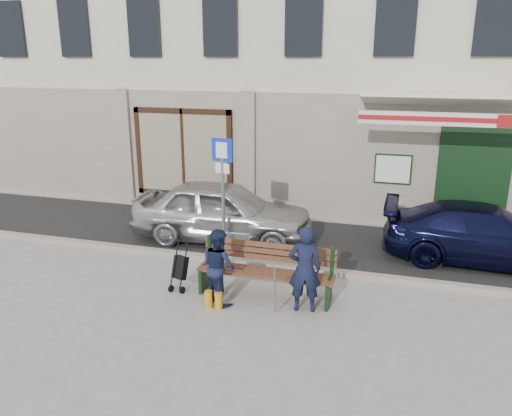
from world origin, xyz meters
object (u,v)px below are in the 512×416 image
at_px(car_navy, 486,235).
at_px(woman, 219,266).
at_px(bench, 263,272).
at_px(man, 305,269).
at_px(parking_sign, 223,180).
at_px(car_silver, 223,211).
at_px(stroller, 180,269).

height_order(car_navy, woman, woman).
relative_size(bench, woman, 1.82).
bearing_deg(car_navy, man, 134.91).
distance_m(parking_sign, man, 2.92).
xyz_separation_m(bench, woman, (-0.65, -0.42, 0.20)).
relative_size(parking_sign, woman, 1.90).
relative_size(car_navy, man, 2.77).
relative_size(car_silver, car_navy, 0.99).
bearing_deg(man, car_navy, -147.54).
bearing_deg(bench, car_silver, 123.54).
bearing_deg(car_silver, parking_sign, -162.51).
distance_m(bench, stroller, 1.51).
distance_m(car_silver, car_navy, 5.58).
distance_m(car_navy, parking_sign, 5.46).
bearing_deg(stroller, bench, 25.35).
bearing_deg(woman, parking_sign, -36.85).
xyz_separation_m(car_navy, woman, (-4.60, -3.16, 0.07)).
bearing_deg(woman, bench, -111.90).
relative_size(woman, stroller, 1.47).
bearing_deg(parking_sign, car_navy, 24.39).
xyz_separation_m(bench, stroller, (-1.50, -0.15, -0.06)).
relative_size(parking_sign, man, 1.70).
bearing_deg(stroller, man, 15.72).
height_order(parking_sign, woman, parking_sign).
height_order(bench, woman, woman).
bearing_deg(parking_sign, man, -30.31).
bearing_deg(bench, car_navy, 34.83).
bearing_deg(bench, parking_sign, 129.72).
bearing_deg(car_silver, stroller, 179.23).
bearing_deg(car_navy, bench, 125.61).
bearing_deg(bench, man, -21.18).
relative_size(car_silver, bench, 1.69).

